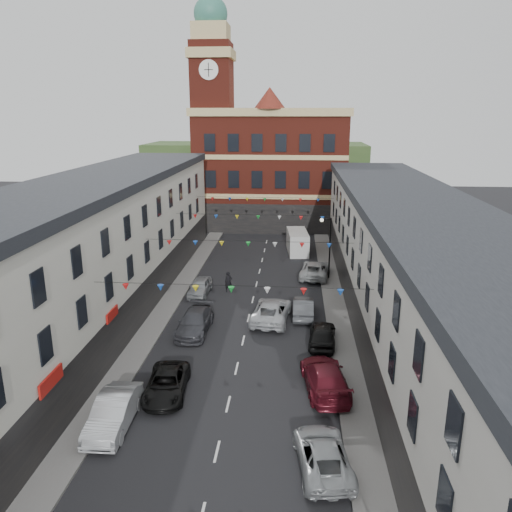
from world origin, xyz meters
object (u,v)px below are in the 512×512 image
(street_lamp, at_px, (328,240))
(car_right_d, at_px, (322,334))
(car_right_b, at_px, (323,455))
(car_right_c, at_px, (325,377))
(car_right_e, at_px, (303,307))
(car_left_e, at_px, (200,287))
(pedestrian, at_px, (228,282))
(car_left_b, at_px, (114,412))
(car_left_d, at_px, (195,322))
(moving_car, at_px, (271,311))
(car_right_f, at_px, (315,270))
(white_van, at_px, (297,242))
(car_left_c, at_px, (167,384))

(street_lamp, height_order, car_right_d, street_lamp)
(car_right_b, bearing_deg, car_right_c, -101.88)
(street_lamp, height_order, car_right_e, street_lamp)
(car_left_e, distance_m, pedestrian, 2.58)
(car_right_b, relative_size, car_right_d, 1.08)
(street_lamp, relative_size, car_left_e, 1.44)
(car_left_b, distance_m, car_left_d, 11.78)
(car_right_c, relative_size, car_right_d, 1.27)
(car_right_c, relative_size, moving_car, 0.98)
(car_left_b, relative_size, pedestrian, 2.72)
(car_right_d, xyz_separation_m, moving_car, (-3.70, 3.87, 0.04))
(car_left_b, relative_size, car_right_b, 1.03)
(car_left_b, bearing_deg, car_right_b, -13.25)
(car_right_f, xyz_separation_m, white_van, (-1.70, 8.93, 0.45))
(moving_car, xyz_separation_m, white_van, (2.00, 19.75, 0.43))
(car_right_c, relative_size, car_right_e, 1.26)
(car_left_d, relative_size, car_right_e, 1.18)
(car_right_b, xyz_separation_m, car_right_d, (0.59, 12.55, 0.09))
(car_right_d, bearing_deg, car_right_e, -71.61)
(car_right_f, relative_size, white_van, 1.01)
(white_van, bearing_deg, car_right_f, -84.61)
(car_right_b, relative_size, pedestrian, 2.64)
(car_left_b, bearing_deg, white_van, 73.59)
(street_lamp, bearing_deg, moving_car, -114.79)
(car_left_c, distance_m, car_right_e, 14.34)
(street_lamp, relative_size, car_right_d, 1.34)
(street_lamp, height_order, car_right_c, street_lamp)
(car_left_c, height_order, car_right_d, car_right_d)
(street_lamp, relative_size, moving_car, 1.04)
(car_right_f, bearing_deg, moving_car, 78.84)
(car_left_b, relative_size, car_right_f, 0.89)
(car_left_e, bearing_deg, street_lamp, 26.32)
(car_right_b, relative_size, car_right_c, 0.86)
(car_left_d, height_order, pedestrian, pedestrian)
(pedestrian, bearing_deg, car_right_b, -88.88)
(car_right_d, bearing_deg, car_right_b, 91.37)
(car_left_d, bearing_deg, street_lamp, 52.98)
(car_right_e, height_order, white_van, white_van)
(street_lamp, xyz_separation_m, car_right_d, (-1.05, -14.15, -3.14))
(car_left_e, xyz_separation_m, car_right_d, (10.25, -9.07, 0.05))
(car_left_d, xyz_separation_m, car_right_c, (9.03, -7.28, 0.05))
(car_left_d, bearing_deg, car_left_c, -87.96)
(car_left_b, relative_size, car_left_c, 1.04)
(car_left_e, relative_size, car_right_e, 0.93)
(car_left_e, bearing_deg, moving_car, -36.34)
(car_left_b, xyz_separation_m, pedestrian, (3.16, 20.27, 0.10))
(car_left_e, relative_size, moving_car, 0.73)
(car_left_e, height_order, moving_car, moving_car)
(car_right_e, bearing_deg, car_left_e, -24.11)
(street_lamp, bearing_deg, car_left_c, -115.51)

